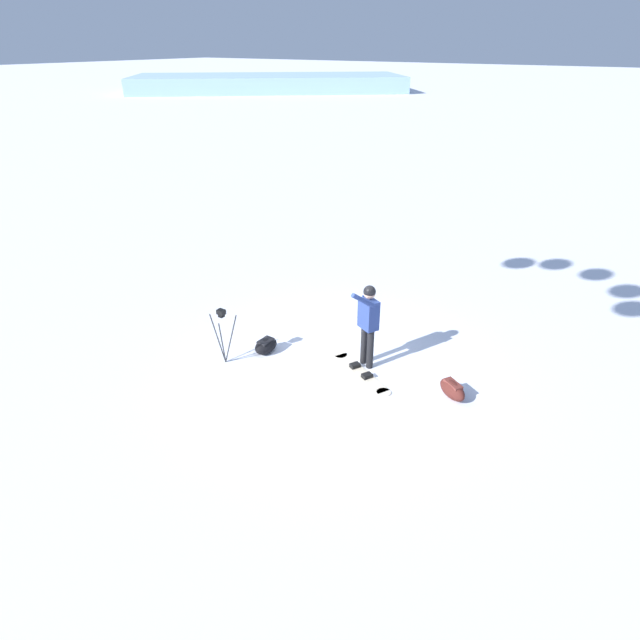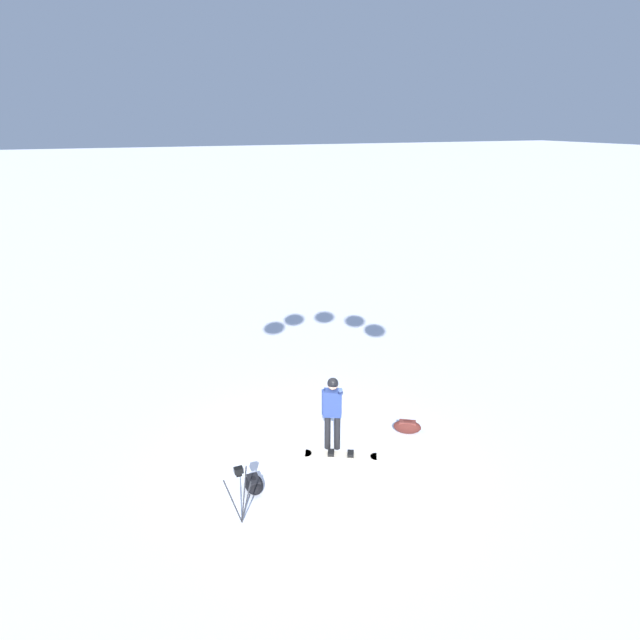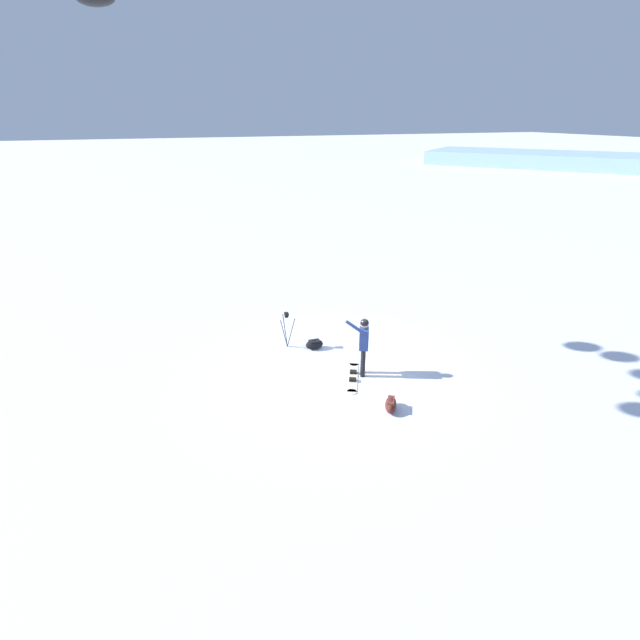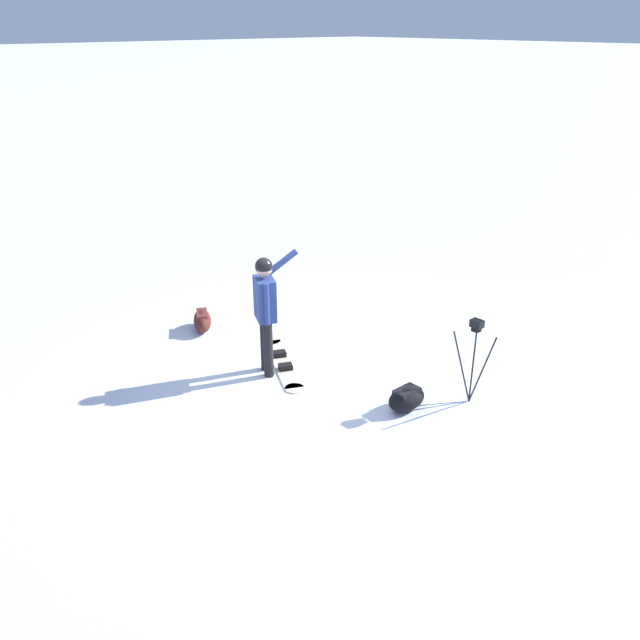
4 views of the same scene
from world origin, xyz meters
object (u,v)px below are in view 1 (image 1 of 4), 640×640
(snowboard, at_px, (361,372))
(gear_bag_large, at_px, (266,345))
(snowboarder, at_px, (368,317))
(gear_bag_small, at_px, (452,389))
(camera_tripod, at_px, (222,325))

(snowboard, xyz_separation_m, gear_bag_large, (-0.42, 2.12, 0.14))
(snowboarder, xyz_separation_m, snowboard, (-0.33, -0.07, -1.08))
(gear_bag_large, relative_size, gear_bag_small, 0.84)
(gear_bag_large, bearing_deg, snowboard, -78.89)
(snowboarder, relative_size, camera_tripod, 1.49)
(snowboard, bearing_deg, gear_bag_small, -83.07)
(camera_tripod, bearing_deg, gear_bag_small, -72.01)
(snowboarder, xyz_separation_m, gear_bag_small, (-0.11, -1.91, -0.93))
(snowboard, bearing_deg, gear_bag_large, 101.11)
(snowboarder, relative_size, gear_bag_large, 3.08)
(snowboarder, bearing_deg, gear_bag_large, 109.97)
(snowboarder, xyz_separation_m, gear_bag_large, (-0.74, 2.05, -0.94))
(gear_bag_large, xyz_separation_m, camera_tripod, (-0.79, 0.45, 0.72))
(camera_tripod, xyz_separation_m, gear_bag_small, (1.43, -4.41, -0.71))
(snowboard, relative_size, camera_tripod, 1.40)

